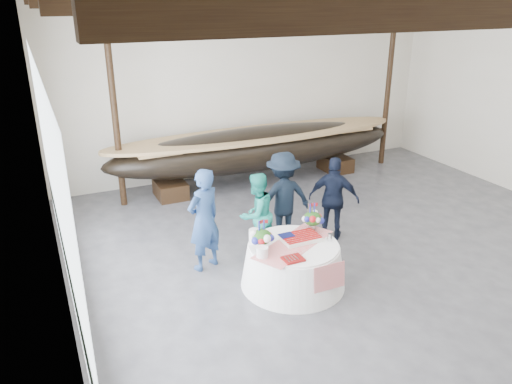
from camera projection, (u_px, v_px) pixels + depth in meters
name	position (u px, v px, depth m)	size (l,w,h in m)	color
floor	(401.00, 279.00, 8.13)	(10.00, 12.00, 0.01)	#3D3D42
wall_back	(250.00, 84.00, 12.37)	(10.00, 0.02, 4.50)	silver
wall_left	(54.00, 201.00, 5.36)	(0.02, 12.00, 4.50)	silver
pavilion_structure	(392.00, 17.00, 7.38)	(9.80, 11.76, 4.50)	black
open_bay	(57.00, 204.00, 6.38)	(0.03, 7.00, 3.20)	silver
longboat_display	(259.00, 148.00, 11.97)	(7.40, 1.48, 1.39)	black
banquet_table	(293.00, 265.00, 7.86)	(1.65, 1.65, 0.71)	white
tabletop_items	(287.00, 232.00, 7.79)	(1.60, 1.21, 0.40)	red
guest_woman_blue	(204.00, 220.00, 8.17)	(0.64, 0.42, 1.76)	navy
guest_woman_teal	(256.00, 214.00, 8.69)	(0.73, 0.57, 1.50)	teal
guest_man_left	(283.00, 198.00, 9.09)	(1.12, 0.64, 1.73)	black
guest_man_right	(334.00, 199.00, 9.23)	(0.93, 0.39, 1.60)	black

